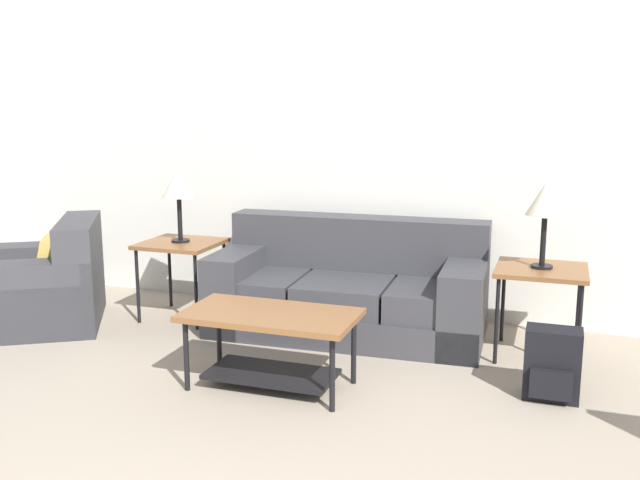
{
  "coord_description": "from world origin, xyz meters",
  "views": [
    {
      "loc": [
        1.26,
        -1.46,
        1.69
      ],
      "look_at": [
        -0.19,
        2.79,
        0.8
      ],
      "focal_mm": 40.0,
      "sensor_mm": 36.0,
      "label": 1
    }
  ],
  "objects_px": {
    "couch": "(349,292)",
    "table_lamp_left": "(179,185)",
    "armchair": "(39,288)",
    "coffee_table": "(271,332)",
    "side_table_left": "(181,249)",
    "side_table_right": "(541,276)",
    "table_lamp_right": "(546,201)",
    "backpack": "(552,365)"
  },
  "relations": [
    {
      "from": "couch",
      "to": "backpack",
      "type": "distance_m",
      "value": 1.65
    },
    {
      "from": "couch",
      "to": "side_table_left",
      "type": "bearing_deg",
      "value": -176.1
    },
    {
      "from": "coffee_table",
      "to": "armchair",
      "type": "bearing_deg",
      "value": 165.71
    },
    {
      "from": "armchair",
      "to": "table_lamp_left",
      "type": "distance_m",
      "value": 1.31
    },
    {
      "from": "coffee_table",
      "to": "side_table_left",
      "type": "distance_m",
      "value": 1.61
    },
    {
      "from": "side_table_left",
      "to": "armchair",
      "type": "bearing_deg",
      "value": -151.15
    },
    {
      "from": "coffee_table",
      "to": "side_table_right",
      "type": "distance_m",
      "value": 1.83
    },
    {
      "from": "side_table_right",
      "to": "table_lamp_right",
      "type": "distance_m",
      "value": 0.5
    },
    {
      "from": "armchair",
      "to": "table_lamp_right",
      "type": "xyz_separation_m",
      "value": [
        3.61,
        0.51,
        0.76
      ]
    },
    {
      "from": "backpack",
      "to": "side_table_left",
      "type": "bearing_deg",
      "value": 165.98
    },
    {
      "from": "coffee_table",
      "to": "backpack",
      "type": "xyz_separation_m",
      "value": [
        1.58,
        0.36,
        -0.14
      ]
    },
    {
      "from": "coffee_table",
      "to": "couch",
      "type": "bearing_deg",
      "value": 83.04
    },
    {
      "from": "table_lamp_right",
      "to": "backpack",
      "type": "height_order",
      "value": "table_lamp_right"
    },
    {
      "from": "side_table_right",
      "to": "table_lamp_right",
      "type": "relative_size",
      "value": 1.07
    },
    {
      "from": "table_lamp_right",
      "to": "backpack",
      "type": "xyz_separation_m",
      "value": [
        0.11,
        -0.69,
        -0.84
      ]
    },
    {
      "from": "armchair",
      "to": "backpack",
      "type": "xyz_separation_m",
      "value": [
        3.71,
        -0.18,
        -0.08
      ]
    },
    {
      "from": "armchair",
      "to": "side_table_right",
      "type": "distance_m",
      "value": 3.66
    },
    {
      "from": "couch",
      "to": "armchair",
      "type": "height_order",
      "value": "couch"
    },
    {
      "from": "armchair",
      "to": "side_table_left",
      "type": "bearing_deg",
      "value": 28.85
    },
    {
      "from": "couch",
      "to": "backpack",
      "type": "height_order",
      "value": "couch"
    },
    {
      "from": "side_table_left",
      "to": "table_lamp_left",
      "type": "bearing_deg",
      "value": 158.2
    },
    {
      "from": "coffee_table",
      "to": "table_lamp_left",
      "type": "distance_m",
      "value": 1.74
    },
    {
      "from": "armchair",
      "to": "coffee_table",
      "type": "distance_m",
      "value": 2.2
    },
    {
      "from": "side_table_left",
      "to": "backpack",
      "type": "bearing_deg",
      "value": -14.02
    },
    {
      "from": "armchair",
      "to": "coffee_table",
      "type": "bearing_deg",
      "value": -14.29
    },
    {
      "from": "couch",
      "to": "table_lamp_left",
      "type": "height_order",
      "value": "table_lamp_left"
    },
    {
      "from": "couch",
      "to": "coffee_table",
      "type": "bearing_deg",
      "value": -96.96
    },
    {
      "from": "side_table_left",
      "to": "table_lamp_left",
      "type": "xyz_separation_m",
      "value": [
        -0.0,
        0.0,
        0.5
      ]
    },
    {
      "from": "coffee_table",
      "to": "table_lamp_right",
      "type": "relative_size",
      "value": 1.79
    },
    {
      "from": "table_lamp_right",
      "to": "backpack",
      "type": "relative_size",
      "value": 1.37
    },
    {
      "from": "table_lamp_right",
      "to": "backpack",
      "type": "bearing_deg",
      "value": -81.39
    },
    {
      "from": "side_table_right",
      "to": "table_lamp_left",
      "type": "height_order",
      "value": "table_lamp_left"
    },
    {
      "from": "couch",
      "to": "table_lamp_right",
      "type": "relative_size",
      "value": 3.5
    },
    {
      "from": "side_table_left",
      "to": "backpack",
      "type": "xyz_separation_m",
      "value": [
        2.78,
        -0.69,
        -0.35
      ]
    },
    {
      "from": "coffee_table",
      "to": "side_table_left",
      "type": "xyz_separation_m",
      "value": [
        -1.2,
        1.06,
        0.21
      ]
    },
    {
      "from": "side_table_left",
      "to": "side_table_right",
      "type": "distance_m",
      "value": 2.68
    },
    {
      "from": "side_table_left",
      "to": "side_table_right",
      "type": "height_order",
      "value": "same"
    },
    {
      "from": "table_lamp_left",
      "to": "armchair",
      "type": "bearing_deg",
      "value": -151.15
    },
    {
      "from": "coffee_table",
      "to": "table_lamp_left",
      "type": "bearing_deg",
      "value": 138.51
    },
    {
      "from": "couch",
      "to": "table_lamp_left",
      "type": "xyz_separation_m",
      "value": [
        -1.34,
        -0.09,
        0.75
      ]
    },
    {
      "from": "table_lamp_right",
      "to": "table_lamp_left",
      "type": "bearing_deg",
      "value": 180.0
    },
    {
      "from": "coffee_table",
      "to": "backpack",
      "type": "height_order",
      "value": "coffee_table"
    }
  ]
}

